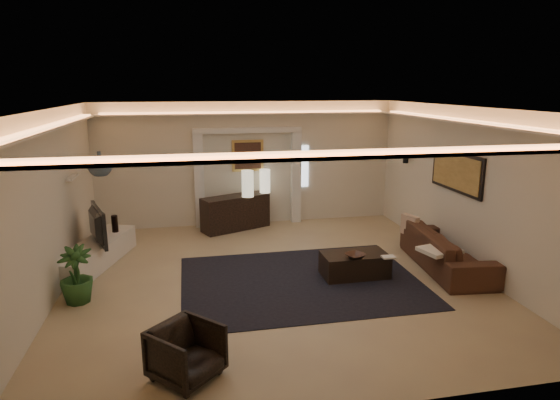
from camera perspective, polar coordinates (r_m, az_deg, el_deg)
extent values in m
plane|color=tan|center=(8.29, -0.55, -9.46)|extent=(7.00, 7.00, 0.00)
plane|color=white|center=(7.63, -0.60, 10.99)|extent=(7.00, 7.00, 0.00)
plane|color=beige|center=(11.23, -3.92, 4.37)|extent=(7.00, 0.00, 7.00)
plane|color=beige|center=(4.60, 7.69, -9.54)|extent=(7.00, 0.00, 7.00)
plane|color=beige|center=(7.98, -26.10, -0.83)|extent=(0.00, 7.00, 7.00)
plane|color=beige|center=(9.14, 21.53, 1.30)|extent=(0.00, 7.00, 7.00)
cube|color=silver|center=(7.65, -0.60, 8.90)|extent=(7.00, 7.00, 0.04)
cube|color=white|center=(11.47, 2.82, 4.08)|extent=(0.25, 0.03, 1.00)
cube|color=black|center=(8.19, 2.51, -9.74)|extent=(4.00, 3.00, 0.01)
cube|color=silver|center=(11.10, -9.72, 2.27)|extent=(0.22, 0.20, 2.20)
cube|color=silver|center=(11.39, 1.93, 2.74)|extent=(0.22, 0.20, 2.20)
cube|color=silver|center=(11.03, -3.91, 8.39)|extent=(2.52, 0.20, 0.12)
cube|color=tan|center=(11.17, -3.91, 5.36)|extent=(0.74, 0.04, 0.74)
cube|color=#4C2D1E|center=(11.14, -3.90, 5.34)|extent=(0.62, 0.02, 0.62)
cube|color=black|center=(9.33, 20.53, 3.19)|extent=(0.04, 1.64, 0.74)
cube|color=tan|center=(9.31, 20.40, 3.19)|extent=(0.02, 1.50, 0.62)
cylinder|color=black|center=(10.93, 14.93, 4.91)|extent=(0.12, 0.12, 0.22)
cube|color=silver|center=(9.26, -23.76, 2.51)|extent=(0.10, 0.55, 0.04)
cube|color=#2D241D|center=(10.96, -5.38, -1.50)|extent=(1.64, 1.08, 0.79)
cylinder|color=beige|center=(10.70, -3.92, 1.95)|extent=(0.29, 0.29, 0.60)
cylinder|color=#FFF4CE|center=(11.10, -1.83, 2.40)|extent=(0.28, 0.28, 0.55)
cube|color=beige|center=(9.41, -21.39, -6.12)|extent=(1.25, 2.41, 0.44)
imported|color=black|center=(9.22, -21.71, -2.86)|extent=(1.16, 0.52, 0.67)
cylinder|color=black|center=(9.84, -19.31, -2.55)|extent=(0.14, 0.14, 0.33)
imported|color=#374857|center=(9.10, -20.91, 4.12)|extent=(0.50, 0.50, 0.44)
imported|color=#244E1E|center=(7.92, -23.38, -8.30)|extent=(0.54, 0.54, 0.89)
imported|color=#2F2217|center=(9.15, 19.45, -5.73)|extent=(2.40, 1.13, 0.68)
cube|color=silver|center=(8.46, 18.68, -5.75)|extent=(0.72, 0.64, 0.07)
cube|color=tan|center=(9.75, 15.39, -2.96)|extent=(0.23, 0.42, 0.40)
cube|color=black|center=(8.43, 8.97, -7.74)|extent=(1.13, 0.62, 0.42)
imported|color=#3D271F|center=(8.13, 9.06, -6.70)|extent=(0.42, 0.42, 0.08)
cube|color=beige|center=(8.26, 12.94, -6.74)|extent=(0.22, 0.16, 0.03)
imported|color=black|center=(5.70, -11.23, -17.61)|extent=(0.97, 0.97, 0.64)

